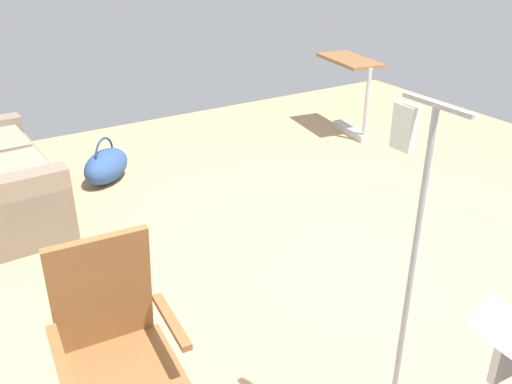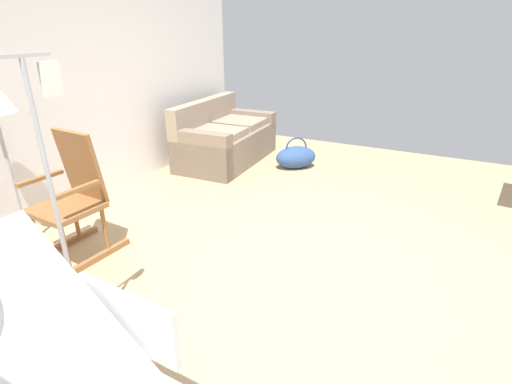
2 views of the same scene
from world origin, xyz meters
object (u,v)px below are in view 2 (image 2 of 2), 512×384
object	(u,v)px
couch	(225,140)
rocking_chair	(73,199)
iv_pole	(81,315)
duffel_bag	(296,157)

from	to	relation	value
couch	rocking_chair	bearing A→B (deg)	-175.95
rocking_chair	iv_pole	xyz separation A→B (m)	(-0.75, -0.91, -0.25)
couch	iv_pole	bearing A→B (deg)	-162.18
rocking_chair	duffel_bag	xyz separation A→B (m)	(2.86, -0.82, -0.35)
rocking_chair	couch	bearing A→B (deg)	4.05
couch	iv_pole	distance (m)	3.60
rocking_chair	iv_pole	distance (m)	1.21
rocking_chair	duffel_bag	distance (m)	2.99
iv_pole	rocking_chair	bearing A→B (deg)	50.53
couch	rocking_chair	world-z (taller)	rocking_chair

